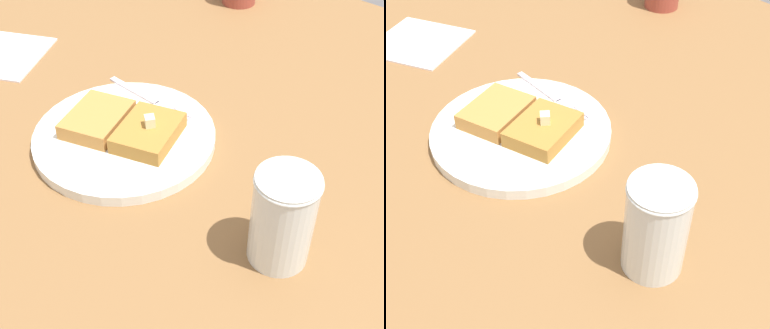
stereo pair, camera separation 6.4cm
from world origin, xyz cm
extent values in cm
cube|color=brown|center=(0.00, 0.00, 0.96)|extent=(111.07, 111.07, 1.93)
cylinder|color=white|center=(0.20, 7.02, 2.70)|extent=(25.13, 25.13, 1.54)
torus|color=brown|center=(0.20, 7.02, 3.07)|extent=(25.13, 25.13, 0.80)
cube|color=#A8732F|center=(-3.49, 5.73, 4.59)|extent=(10.01, 11.36, 2.24)
cube|color=#BC7E3B|center=(3.88, 8.30, 4.59)|extent=(10.01, 11.36, 2.24)
cube|color=beige|center=(-3.62, 5.47, 6.43)|extent=(1.94, 1.91, 1.45)
cube|color=silver|center=(6.23, -0.89, 3.65)|extent=(10.02, 1.10, 0.36)
cube|color=silver|center=(-0.17, -0.76, 3.65)|extent=(2.84, 2.25, 0.36)
cube|color=silver|center=(-3.18, -1.53, 3.65)|extent=(3.21, 0.38, 0.36)
cube|color=silver|center=(-3.17, -0.98, 3.65)|extent=(3.21, 0.38, 0.36)
cube|color=silver|center=(-3.16, -0.43, 3.65)|extent=(3.21, 0.38, 0.36)
cube|color=silver|center=(-3.15, 0.12, 3.65)|extent=(3.21, 0.38, 0.36)
cylinder|color=#4B1B0E|center=(-27.17, 9.43, 5.47)|extent=(6.21, 6.21, 7.09)
cylinder|color=silver|center=(-27.17, 9.43, 7.73)|extent=(6.75, 6.75, 11.60)
torus|color=silver|center=(-27.17, 9.43, 13.08)|extent=(6.98, 6.98, 0.50)
cube|color=white|center=(33.35, 5.10, 2.08)|extent=(19.86, 19.72, 0.30)
camera|label=1|loc=(-45.04, 44.06, 49.25)|focal=50.00mm
camera|label=2|loc=(-49.56, 39.51, 49.25)|focal=50.00mm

